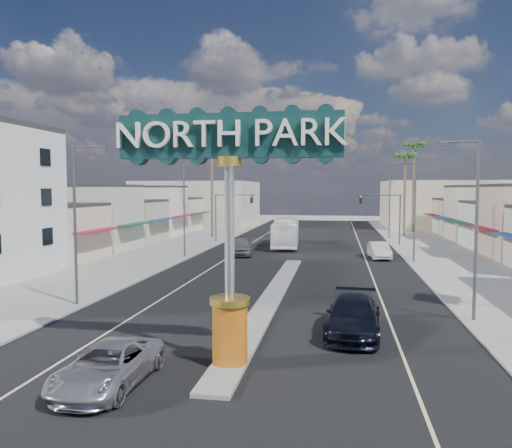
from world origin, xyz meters
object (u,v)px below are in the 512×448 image
(streetlight_l_near, at_px, (78,217))
(palm_left_far, at_px, (212,153))
(traffic_signal_left, at_px, (230,208))
(streetlight_l_far, at_px, (234,200))
(palm_right_mid, at_px, (405,160))
(palm_right_far, at_px, (414,150))
(suv_right, at_px, (353,316))
(streetlight_r_far, at_px, (388,201))
(streetlight_r_mid, at_px, (413,206))
(city_bus, at_px, (286,233))
(traffic_signal_right, at_px, (384,209))
(suv_left, at_px, (108,366))
(streetlight_r_near, at_px, (473,220))
(car_parked_left, at_px, (242,247))
(car_parked_right, at_px, (379,250))
(gateway_sign, at_px, (229,207))
(streetlight_l_mid, at_px, (186,205))

(streetlight_l_near, height_order, palm_left_far, palm_left_far)
(traffic_signal_left, distance_m, streetlight_l_far, 8.14)
(palm_right_mid, relative_size, palm_right_far, 0.86)
(palm_right_mid, xyz_separation_m, suv_right, (-8.36, -49.09, -9.76))
(streetlight_r_far, xyz_separation_m, palm_left_far, (-23.43, -2.00, 6.43))
(streetlight_l_near, relative_size, streetlight_r_mid, 1.00)
(streetlight_l_far, xyz_separation_m, city_bus, (8.43, -10.98, -3.44))
(suv_right, bearing_deg, traffic_signal_right, 86.81)
(traffic_signal_right, bearing_deg, suv_left, -106.06)
(palm_right_far, bearing_deg, streetlight_r_near, -95.02)
(suv_right, bearing_deg, suv_left, -134.29)
(streetlight_l_near, height_order, streetlight_r_far, same)
(streetlight_r_near, bearing_deg, streetlight_r_mid, 90.00)
(streetlight_l_far, xyz_separation_m, car_parked_left, (4.93, -19.22, -4.19))
(streetlight_r_mid, bearing_deg, traffic_signal_left, 144.50)
(suv_right, distance_m, car_parked_right, 25.93)
(gateway_sign, bearing_deg, streetlight_r_near, 37.55)
(traffic_signal_left, distance_m, streetlight_l_near, 34.03)
(palm_right_mid, bearing_deg, traffic_signal_left, -151.58)
(streetlight_l_near, height_order, palm_right_far, palm_right_far)
(streetlight_r_near, distance_m, car_parked_right, 23.20)
(streetlight_r_mid, bearing_deg, palm_left_far, 139.52)
(suv_right, height_order, city_bus, city_bus)
(palm_right_far, bearing_deg, suv_right, -100.65)
(streetlight_r_far, xyz_separation_m, palm_right_far, (4.57, 10.00, 7.32))
(streetlight_l_mid, height_order, streetlight_r_far, same)
(traffic_signal_right, xyz_separation_m, suv_left, (-12.81, -44.50, -3.57))
(traffic_signal_left, xyz_separation_m, streetlight_r_mid, (19.62, -13.99, 0.79))
(streetlight_r_near, distance_m, palm_right_mid, 46.40)
(streetlight_r_mid, bearing_deg, car_parked_left, 170.09)
(traffic_signal_right, distance_m, suv_left, 46.44)
(palm_left_far, distance_m, palm_right_far, 30.48)
(traffic_signal_right, distance_m, streetlight_r_far, 8.14)
(streetlight_l_far, xyz_separation_m, streetlight_r_far, (20.87, 0.00, 0.00))
(streetlight_l_near, bearing_deg, car_parked_left, 77.78)
(streetlight_r_far, bearing_deg, palm_right_mid, 57.31)
(streetlight_l_far, height_order, suv_left, streetlight_l_far)
(palm_left_far, bearing_deg, streetlight_l_near, -86.33)
(streetlight_r_near, height_order, car_parked_left, streetlight_r_near)
(streetlight_l_near, distance_m, streetlight_l_mid, 20.00)
(streetlight_r_mid, bearing_deg, gateway_sign, -110.42)
(traffic_signal_left, xyz_separation_m, palm_left_far, (-3.82, 6.01, 7.22))
(streetlight_l_far, bearing_deg, streetlight_r_mid, -46.52)
(streetlight_l_far, bearing_deg, streetlight_l_mid, -90.00)
(streetlight_l_near, relative_size, city_bus, 0.77)
(streetlight_l_mid, bearing_deg, streetlight_r_mid, 0.00)
(streetlight_l_far, height_order, palm_right_far, palm_right_far)
(suv_right, bearing_deg, car_parked_left, 115.20)
(palm_left_far, bearing_deg, suv_right, -67.74)
(palm_right_mid, bearing_deg, streetlight_r_far, -122.69)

